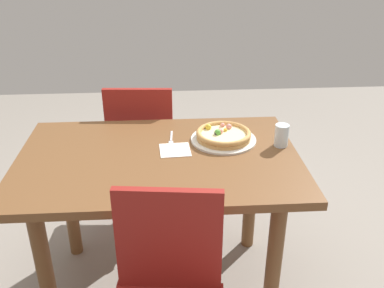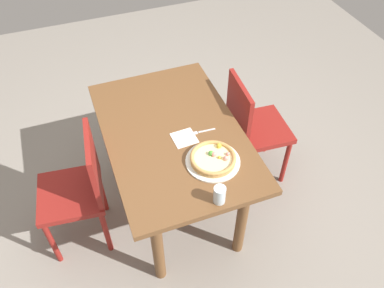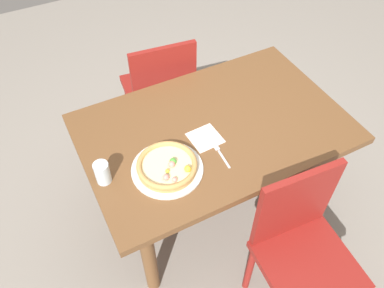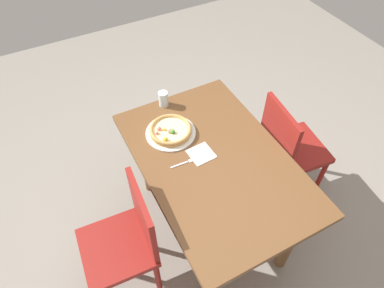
% 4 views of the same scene
% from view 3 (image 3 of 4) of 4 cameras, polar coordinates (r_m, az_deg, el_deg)
% --- Properties ---
extents(ground_plane, '(6.00, 6.00, 0.00)m').
position_cam_3_polar(ground_plane, '(2.49, 2.52, -9.51)').
color(ground_plane, gray).
extents(dining_table, '(1.28, 0.83, 0.76)m').
position_cam_3_polar(dining_table, '(1.98, 3.13, 0.28)').
color(dining_table, brown).
rests_on(dining_table, ground).
extents(chair_near, '(0.43, 0.43, 0.90)m').
position_cam_3_polar(chair_near, '(1.87, 15.69, -14.42)').
color(chair_near, maroon).
rests_on(chair_near, ground).
extents(chair_far, '(0.44, 0.44, 0.90)m').
position_cam_3_polar(chair_far, '(2.47, -4.67, 7.70)').
color(chair_far, maroon).
rests_on(chair_far, ground).
extents(plate, '(0.32, 0.32, 0.01)m').
position_cam_3_polar(plate, '(1.71, -3.62, -3.69)').
color(plate, silver).
rests_on(plate, dining_table).
extents(pizza, '(0.27, 0.27, 0.05)m').
position_cam_3_polar(pizza, '(1.69, -3.62, -3.18)').
color(pizza, tan).
rests_on(pizza, plate).
extents(fork, '(0.03, 0.17, 0.00)m').
position_cam_3_polar(fork, '(1.78, 4.07, -1.26)').
color(fork, silver).
rests_on(fork, dining_table).
extents(drinking_glass, '(0.07, 0.07, 0.11)m').
position_cam_3_polar(drinking_glass, '(1.68, -12.94, -4.10)').
color(drinking_glass, silver).
rests_on(drinking_glass, dining_table).
extents(napkin, '(0.15, 0.15, 0.00)m').
position_cam_3_polar(napkin, '(1.84, 1.94, 0.90)').
color(napkin, white).
rests_on(napkin, dining_table).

